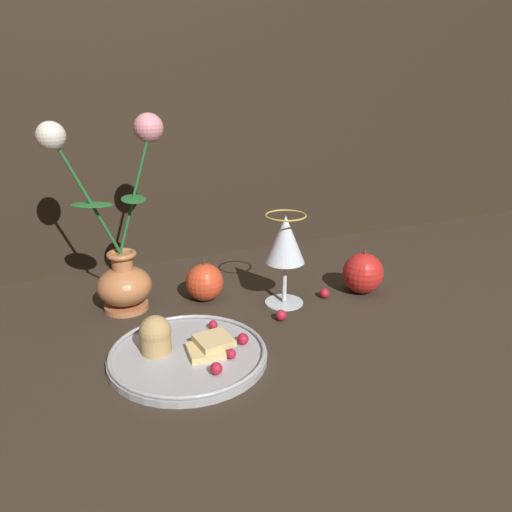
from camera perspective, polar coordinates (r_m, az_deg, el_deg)
ground_plane at (r=0.86m, az=-0.28°, el=-6.58°), size 2.40×2.40×0.00m
vase at (r=0.87m, az=-15.19°, el=0.35°), size 0.19×0.09×0.33m
plate_with_pastries at (r=0.74m, az=-8.13°, el=-10.69°), size 0.23×0.23×0.07m
wine_glass at (r=0.86m, az=3.36°, el=1.49°), size 0.07×0.07×0.16m
apple_beside_vase at (r=0.95m, az=12.15°, el=-1.94°), size 0.08×0.08×0.09m
apple_near_glass at (r=0.90m, az=-5.89°, el=-2.99°), size 0.07×0.07×0.08m
berry_near_plate at (r=0.92m, az=7.83°, el=-4.23°), size 0.02×0.02×0.02m
berry_front_center at (r=0.84m, az=2.88°, el=-6.78°), size 0.02×0.02×0.02m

